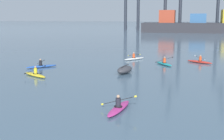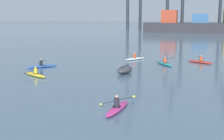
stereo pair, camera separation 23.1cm
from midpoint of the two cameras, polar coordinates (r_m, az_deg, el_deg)
The scene contains 8 objects.
container_barge at distance 114.54m, azimuth 15.41°, elevation 8.00°, with size 38.61×10.73×7.94m.
capsized_dinghy at distance 29.71m, azimuth 2.13°, elevation 0.06°, with size 1.53×2.75×0.76m.
kayak_red at distance 37.89m, azimuth 15.61°, elevation 1.52°, with size 3.10×2.49×1.01m.
kayak_magenta at distance 17.95m, azimuth 0.86°, elevation -6.93°, with size 2.19×3.44×1.02m.
kayak_white at distance 39.36m, azimuth 3.94°, elevation 2.15°, with size 2.46×3.12×0.95m.
kayak_blue at distance 33.98m, azimuth -13.03°, elevation 0.73°, with size 2.76×2.89×0.98m.
kayak_teal at distance 35.41m, azimuth 9.36°, elevation 1.20°, with size 2.35×3.18×0.95m.
kayak_yellow at distance 29.11m, azimuth -14.15°, elevation -0.78°, with size 3.19×2.34×0.95m.
Camera 1 is at (4.50, -7.04, 5.29)m, focal length 49.76 mm.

